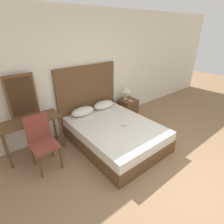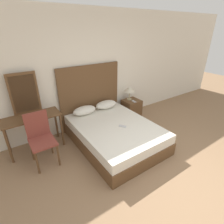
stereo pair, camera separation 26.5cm
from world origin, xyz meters
TOP-DOWN VIEW (x-y plane):
  - ground_plane at (0.00, 0.00)m, footprint 16.00×16.00m
  - wall_back at (0.00, 2.69)m, footprint 10.00×0.06m
  - bed at (-0.12, 1.58)m, footprint 1.50×2.01m
  - headboard at (-0.12, 2.61)m, footprint 1.57×0.05m
  - pillow_left at (-0.42, 2.38)m, footprint 0.56×0.31m
  - pillow_right at (0.18, 2.38)m, footprint 0.56×0.31m
  - phone_on_bed at (-0.03, 1.43)m, footprint 0.14×0.16m
  - nightstand at (0.98, 2.33)m, footprint 0.44×0.42m
  - table_lamp at (0.95, 2.41)m, footprint 0.29×0.29m
  - phone_on_nightstand at (0.97, 2.23)m, footprint 0.09×0.16m
  - vanity_desk at (-1.55, 2.34)m, footprint 1.07×0.45m
  - vanity_mirror at (-1.55, 2.54)m, footprint 0.52×0.03m
  - chair at (-1.53, 1.89)m, footprint 0.42×0.47m

SIDE VIEW (x-z plane):
  - ground_plane at x=0.00m, z-range 0.00..0.00m
  - bed at x=-0.12m, z-range 0.00..0.46m
  - nightstand at x=0.98m, z-range 0.00..0.51m
  - phone_on_bed at x=-0.03m, z-range 0.46..0.47m
  - phone_on_nightstand at x=0.97m, z-range 0.51..0.52m
  - chair at x=-1.53m, z-range 0.06..1.03m
  - pillow_left at x=-0.42m, z-range 0.46..0.65m
  - pillow_right at x=0.18m, z-range 0.46..0.65m
  - vanity_desk at x=-1.55m, z-range 0.24..0.99m
  - headboard at x=-0.12m, z-range 0.00..1.53m
  - table_lamp at x=0.95m, z-range 0.61..0.98m
  - vanity_mirror at x=-1.55m, z-range 0.75..1.56m
  - wall_back at x=0.00m, z-range 0.00..2.70m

